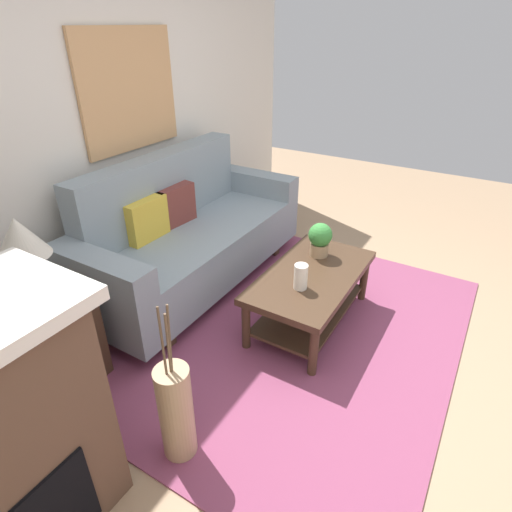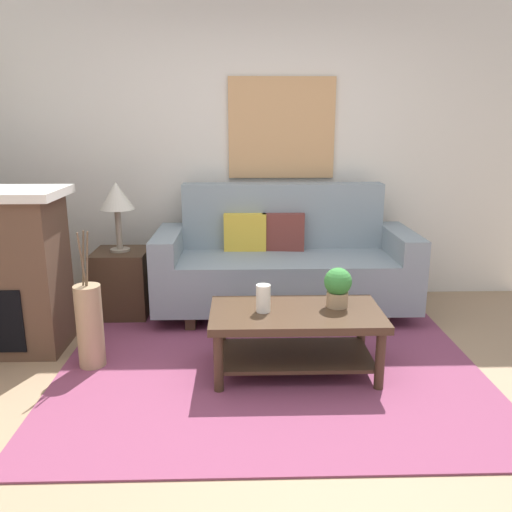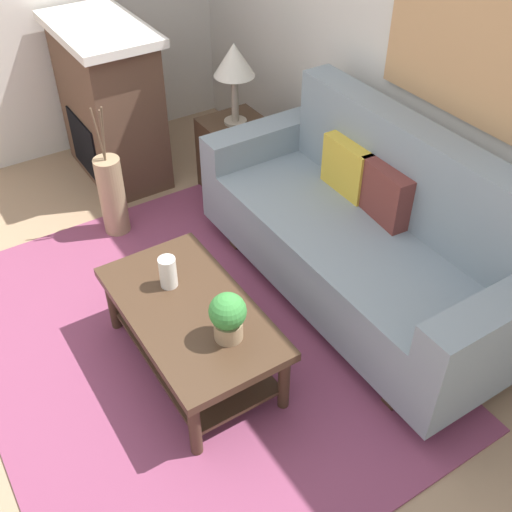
# 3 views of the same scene
# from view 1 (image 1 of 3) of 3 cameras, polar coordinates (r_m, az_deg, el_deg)

# --- Properties ---
(ground_plane) EXTENTS (8.93, 8.93, 0.00)m
(ground_plane) POSITION_cam_1_polar(r_m,az_deg,el_deg) (3.02, 14.16, -13.12)
(ground_plane) COLOR #9E7F60
(wall_back) EXTENTS (4.93, 0.10, 2.70)m
(wall_back) POSITION_cam_1_polar(r_m,az_deg,el_deg) (3.50, -19.39, 17.14)
(wall_back) COLOR silver
(wall_back) RESTS_ON ground_plane
(area_rug) EXTENTS (2.78, 2.17, 0.01)m
(area_rug) POSITION_cam_1_polar(r_m,az_deg,el_deg) (3.14, 5.42, -10.17)
(area_rug) COLOR #843D5B
(area_rug) RESTS_ON ground_plane
(couch) EXTENTS (2.14, 0.84, 1.08)m
(couch) POSITION_cam_1_polar(r_m,az_deg,el_deg) (3.54, -9.06, 2.71)
(couch) COLOR gray
(couch) RESTS_ON ground_plane
(throw_pillow_mustard) EXTENTS (0.36, 0.13, 0.32)m
(throw_pillow_mustard) POSITION_cam_1_polar(r_m,az_deg,el_deg) (3.30, -14.72, 4.83)
(throw_pillow_mustard) COLOR gold
(throw_pillow_mustard) RESTS_ON couch
(throw_pillow_maroon) EXTENTS (0.37, 0.15, 0.32)m
(throw_pillow_maroon) POSITION_cam_1_polar(r_m,az_deg,el_deg) (3.52, -10.99, 6.81)
(throw_pillow_maroon) COLOR brown
(throw_pillow_maroon) RESTS_ON couch
(coffee_table) EXTENTS (1.10, 0.60, 0.43)m
(coffee_table) POSITION_cam_1_polar(r_m,az_deg,el_deg) (3.07, 7.49, -4.19)
(coffee_table) COLOR #422D1E
(coffee_table) RESTS_ON ground_plane
(tabletop_vase) EXTENTS (0.09, 0.09, 0.18)m
(tabletop_vase) POSITION_cam_1_polar(r_m,az_deg,el_deg) (2.79, 6.13, -2.82)
(tabletop_vase) COLOR white
(tabletop_vase) RESTS_ON coffee_table
(potted_plant_tabletop) EXTENTS (0.18, 0.18, 0.26)m
(potted_plant_tabletop) POSITION_cam_1_polar(r_m,az_deg,el_deg) (3.18, 8.74, 2.38)
(potted_plant_tabletop) COLOR tan
(potted_plant_tabletop) RESTS_ON coffee_table
(side_table) EXTENTS (0.44, 0.44, 0.56)m
(side_table) POSITION_cam_1_polar(r_m,az_deg,el_deg) (2.87, -25.97, -11.02)
(side_table) COLOR #422D1E
(side_table) RESTS_ON ground_plane
(table_lamp) EXTENTS (0.28, 0.28, 0.57)m
(table_lamp) POSITION_cam_1_polar(r_m,az_deg,el_deg) (2.50, -29.49, 1.71)
(table_lamp) COLOR gray
(table_lamp) RESTS_ON side_table
(floor_vase) EXTENTS (0.18, 0.18, 0.57)m
(floor_vase) POSITION_cam_1_polar(r_m,az_deg,el_deg) (2.27, -10.82, -20.33)
(floor_vase) COLOR tan
(floor_vase) RESTS_ON ground_plane
(floor_vase_branch_a) EXTENTS (0.04, 0.02, 0.36)m
(floor_vase_branch_a) POSITION_cam_1_polar(r_m,az_deg,el_deg) (1.95, -11.72, -11.03)
(floor_vase_branch_a) COLOR brown
(floor_vase_branch_a) RESTS_ON floor_vase
(floor_vase_branch_b) EXTENTS (0.04, 0.04, 0.36)m
(floor_vase_branch_b) POSITION_cam_1_polar(r_m,az_deg,el_deg) (1.95, -12.70, -11.32)
(floor_vase_branch_b) COLOR brown
(floor_vase_branch_b) RESTS_ON floor_vase
(floor_vase_branch_c) EXTENTS (0.03, 0.04, 0.36)m
(floor_vase_branch_c) POSITION_cam_1_polar(r_m,az_deg,el_deg) (1.93, -11.92, -11.70)
(floor_vase_branch_c) COLOR brown
(floor_vase_branch_c) RESTS_ON floor_vase
(framed_painting) EXTENTS (0.94, 0.03, 0.87)m
(framed_painting) POSITION_cam_1_polar(r_m,az_deg,el_deg) (3.53, -16.87, 20.81)
(framed_painting) COLOR tan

